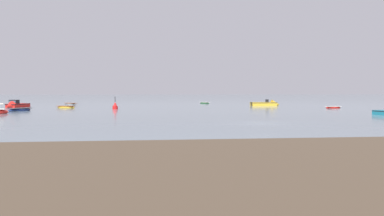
% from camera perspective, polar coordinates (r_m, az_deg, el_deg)
% --- Properties ---
extents(ground_plane, '(800.00, 800.00, 0.00)m').
position_cam_1_polar(ground_plane, '(36.88, 10.07, -2.24)').
color(ground_plane, slate).
extents(mudflat_shore, '(332.00, 26.07, 0.24)m').
position_cam_1_polar(mudflat_shore, '(9.53, 6.89, -14.93)').
color(mudflat_shore, '#4C3D2D').
rests_on(mudflat_shore, ground).
extents(rowboat_moored_0, '(3.53, 3.31, 0.57)m').
position_cam_1_polar(rowboat_moored_0, '(92.85, -17.36, 0.56)').
color(rowboat_moored_0, gray).
rests_on(rowboat_moored_0, ground).
extents(rowboat_moored_2, '(2.71, 3.35, 0.52)m').
position_cam_1_polar(rowboat_moored_2, '(97.88, 1.87, 0.74)').
color(rowboat_moored_2, '#23602D').
rests_on(rowboat_moored_2, ground).
extents(motorboat_moored_3, '(6.33, 2.49, 2.12)m').
position_cam_1_polar(motorboat_moored_3, '(83.56, 11.03, 0.52)').
color(motorboat_moored_3, gold).
rests_on(motorboat_moored_3, ground).
extents(rowboat_moored_4, '(3.74, 2.57, 0.56)m').
position_cam_1_polar(rowboat_moored_4, '(74.30, -18.00, 0.12)').
color(rowboat_moored_4, gold).
rests_on(rowboat_moored_4, ground).
extents(rowboat_moored_6, '(3.35, 1.84, 0.50)m').
position_cam_1_polar(rowboat_moored_6, '(74.33, 20.00, 0.08)').
color(rowboat_moored_6, red).
rests_on(rowboat_moored_6, ground).
extents(rowboat_moored_8, '(3.32, 3.99, 0.62)m').
position_cam_1_polar(rowboat_moored_8, '(65.64, -23.98, -0.25)').
color(rowboat_moored_8, navy).
rests_on(rowboat_moored_8, ground).
extents(motorboat_moored_5, '(3.60, 6.02, 2.17)m').
position_cam_1_polar(motorboat_moored_5, '(80.78, -24.52, 0.31)').
color(motorboat_moored_5, red).
rests_on(motorboat_moored_5, ground).
extents(channel_buoy, '(0.90, 0.90, 2.30)m').
position_cam_1_polar(channel_buoy, '(67.19, -11.21, 0.22)').
color(channel_buoy, red).
rests_on(channel_buoy, ground).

